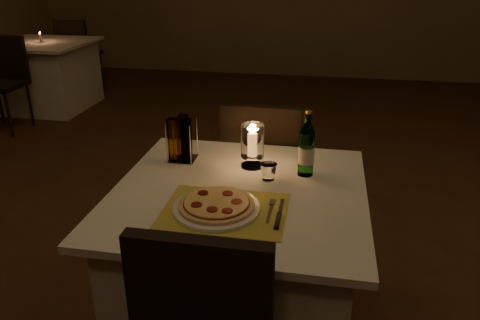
% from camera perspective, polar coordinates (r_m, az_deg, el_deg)
% --- Properties ---
extents(floor, '(8.00, 10.00, 0.02)m').
position_cam_1_polar(floor, '(2.44, 1.82, -17.50)').
color(floor, '#482817').
rests_on(floor, ground).
extents(main_table, '(1.00, 1.00, 0.74)m').
position_cam_1_polar(main_table, '(2.06, -0.10, -12.72)').
color(main_table, silver).
rests_on(main_table, ground).
extents(chair_far, '(0.42, 0.42, 0.90)m').
position_cam_1_polar(chair_far, '(2.59, 2.81, -0.30)').
color(chair_far, black).
rests_on(chair_far, ground).
extents(placemat, '(0.45, 0.34, 0.00)m').
position_cam_1_polar(placemat, '(1.71, -1.89, -6.19)').
color(placemat, gold).
rests_on(placemat, main_table).
extents(plate, '(0.32, 0.32, 0.01)m').
position_cam_1_polar(plate, '(1.72, -2.88, -5.84)').
color(plate, white).
rests_on(plate, placemat).
extents(pizza, '(0.28, 0.28, 0.02)m').
position_cam_1_polar(pizza, '(1.71, -2.89, -5.37)').
color(pizza, '#D8B77F').
rests_on(pizza, plate).
extents(fork, '(0.02, 0.18, 0.00)m').
position_cam_1_polar(fork, '(1.72, 3.76, -6.02)').
color(fork, silver).
rests_on(fork, placemat).
extents(knife, '(0.02, 0.22, 0.01)m').
position_cam_1_polar(knife, '(1.66, 4.71, -7.04)').
color(knife, black).
rests_on(knife, placemat).
extents(tumbler, '(0.07, 0.07, 0.07)m').
position_cam_1_polar(tumbler, '(1.94, 3.48, -1.42)').
color(tumbler, white).
rests_on(tumbler, main_table).
extents(water_bottle, '(0.07, 0.07, 0.28)m').
position_cam_1_polar(water_bottle, '(1.97, 8.11, 1.26)').
color(water_bottle, '#5AA85B').
rests_on(water_bottle, main_table).
extents(hurricane_candle, '(0.10, 0.10, 0.20)m').
position_cam_1_polar(hurricane_candle, '(2.03, 1.53, 2.16)').
color(hurricane_candle, white).
rests_on(hurricane_candle, main_table).
extents(cruet_caddy, '(0.12, 0.12, 0.21)m').
position_cam_1_polar(cruet_caddy, '(2.11, -7.17, 2.37)').
color(cruet_caddy, white).
rests_on(cruet_caddy, main_table).
extents(neighbor_table_left, '(1.00, 1.00, 0.74)m').
position_cam_1_polar(neighbor_table_left, '(5.78, -22.49, 9.55)').
color(neighbor_table_left, silver).
rests_on(neighbor_table_left, ground).
extents(neighbor_chair_la, '(0.42, 0.42, 0.90)m').
position_cam_1_polar(neighbor_chair_la, '(5.17, -26.91, 9.34)').
color(neighbor_chair_la, black).
rests_on(neighbor_chair_la, ground).
extents(neighbor_chair_lb, '(0.42, 0.42, 0.90)m').
position_cam_1_polar(neighbor_chair_lb, '(6.34, -19.33, 12.73)').
color(neighbor_chair_lb, black).
rests_on(neighbor_chair_lb, ground).
extents(neighbor_candle_left, '(0.03, 0.03, 0.11)m').
position_cam_1_polar(neighbor_candle_left, '(5.70, -23.14, 13.57)').
color(neighbor_candle_left, white).
rests_on(neighbor_candle_left, neighbor_table_left).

